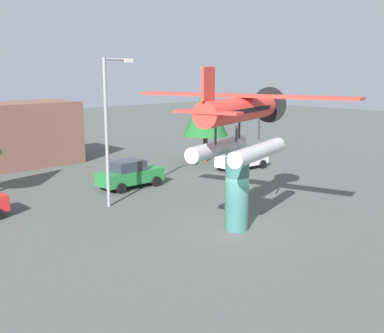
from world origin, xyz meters
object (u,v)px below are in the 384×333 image
Objects in this scene: streetlight_primary at (109,122)px; tree_center_back at (206,111)px; display_pedestal at (237,194)px; car_far_white at (242,158)px; car_mid_green at (130,174)px; floatplane_monument at (239,120)px.

streetlight_primary is 14.24m from tree_center_back.
display_pedestal reaches higher than car_far_white.
car_far_white is 13.32m from streetlight_primary.
car_mid_green is at bearing -162.51° from tree_center_back.
car_far_white is (9.49, -1.06, 0.00)m from car_mid_green.
floatplane_monument is (0.13, 0.04, 3.37)m from display_pedestal.
floatplane_monument is at bearing -96.44° from car_mid_green.
tree_center_back reaches higher than display_pedestal.
floatplane_monument is at bearing -129.82° from tree_center_back.
floatplane_monument is at bearing 15.95° from display_pedestal.
car_mid_green is at bearing 67.62° from floatplane_monument.
car_far_white is 5.27m from tree_center_back.
display_pedestal is 10.17m from car_mid_green.
display_pedestal is at bearing -97.12° from car_mid_green.
tree_center_back is at bearing 17.49° from car_mid_green.
display_pedestal is at bearing -130.07° from tree_center_back.
tree_center_back is at bearing 85.70° from car_far_white.
tree_center_back is at bearing 24.10° from streetlight_primary.
streetlight_primary is (-3.19, -2.72, 3.72)m from car_mid_green.
car_mid_green is 0.68× the size of tree_center_back.
display_pedestal is at bearing -75.26° from streetlight_primary.
car_mid_green is (1.26, 10.06, -0.82)m from display_pedestal.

